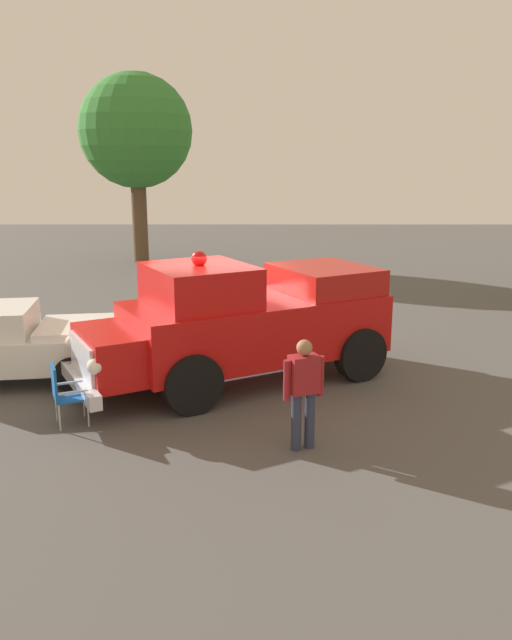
% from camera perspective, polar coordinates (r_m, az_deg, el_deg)
% --- Properties ---
extents(ground_plane, '(60.00, 60.00, 0.00)m').
position_cam_1_polar(ground_plane, '(12.84, -3.55, -4.72)').
color(ground_plane, '#514F4C').
extents(vintage_fire_truck, '(6.27, 4.74, 2.59)m').
position_cam_1_polar(vintage_fire_truck, '(12.01, -0.98, -0.08)').
color(vintage_fire_truck, black).
rests_on(vintage_fire_truck, ground).
extents(classic_hot_rod, '(4.58, 2.45, 1.46)m').
position_cam_1_polar(classic_hot_rod, '(13.12, -21.86, -1.93)').
color(classic_hot_rod, black).
rests_on(classic_hot_rod, ground).
extents(lawn_chair_near_truck, '(0.53, 0.52, 1.02)m').
position_cam_1_polar(lawn_chair_near_truck, '(15.45, -2.18, 0.85)').
color(lawn_chair_near_truck, '#B7BABF').
rests_on(lawn_chair_near_truck, ground).
extents(lawn_chair_by_car, '(0.65, 0.65, 1.02)m').
position_cam_1_polar(lawn_chair_by_car, '(10.63, -16.95, -6.05)').
color(lawn_chair_by_car, '#B7BABF').
rests_on(lawn_chair_by_car, ground).
extents(spectator_seated, '(0.41, 0.55, 1.29)m').
position_cam_1_polar(spectator_seated, '(15.30, -2.22, 1.12)').
color(spectator_seated, '#383842').
rests_on(spectator_seated, ground).
extents(spectator_standing, '(0.63, 0.40, 1.68)m').
position_cam_1_polar(spectator_standing, '(9.26, 4.30, -6.01)').
color(spectator_standing, '#2D334C').
rests_on(spectator_standing, ground).
extents(oak_tree_right, '(4.54, 4.54, 7.54)m').
position_cam_1_polar(oak_tree_right, '(26.97, -10.73, 16.24)').
color(oak_tree_right, brown).
rests_on(oak_tree_right, ground).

